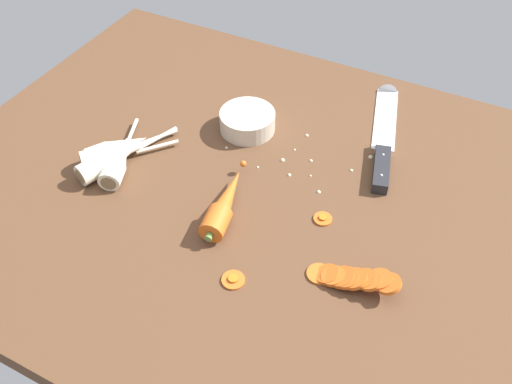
{
  "coord_description": "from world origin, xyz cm",
  "views": [
    {
      "loc": [
        31.28,
        -63.19,
        71.62
      ],
      "look_at": [
        0.0,
        -2.0,
        1.5
      ],
      "focal_mm": 39.44,
      "sensor_mm": 36.0,
      "label": 1
    }
  ],
  "objects_px": {
    "parsnip_mid_right": "(117,148)",
    "carrot_slice_stack": "(352,278)",
    "parsnip_mid_left": "(118,160)",
    "carrot_slice_stray_mid": "(323,218)",
    "chefs_knife": "(385,130)",
    "prep_bowl": "(247,121)",
    "parsnip_front": "(113,159)",
    "carrot_slice_stray_near": "(233,279)",
    "whole_carrot": "(224,204)",
    "parsnip_back": "(114,154)"
  },
  "relations": [
    {
      "from": "parsnip_mid_left",
      "to": "carrot_slice_stray_mid",
      "type": "distance_m",
      "value": 0.39
    },
    {
      "from": "chefs_knife",
      "to": "parsnip_mid_left",
      "type": "xyz_separation_m",
      "value": [
        -0.41,
        -0.32,
        0.01
      ]
    },
    {
      "from": "parsnip_front",
      "to": "chefs_knife",
      "type": "bearing_deg",
      "value": 38.05
    },
    {
      "from": "parsnip_mid_right",
      "to": "parsnip_front",
      "type": "bearing_deg",
      "value": -69.24
    },
    {
      "from": "parsnip_back",
      "to": "carrot_slice_stray_mid",
      "type": "xyz_separation_m",
      "value": [
        0.4,
        0.04,
        -0.02
      ]
    },
    {
      "from": "chefs_knife",
      "to": "carrot_slice_stray_near",
      "type": "height_order",
      "value": "chefs_knife"
    },
    {
      "from": "prep_bowl",
      "to": "parsnip_front",
      "type": "bearing_deg",
      "value": -128.87
    },
    {
      "from": "parsnip_mid_left",
      "to": "carrot_slice_stray_mid",
      "type": "height_order",
      "value": "parsnip_mid_left"
    },
    {
      "from": "chefs_knife",
      "to": "prep_bowl",
      "type": "relative_size",
      "value": 3.13
    },
    {
      "from": "chefs_knife",
      "to": "carrot_slice_stray_near",
      "type": "relative_size",
      "value": 9.39
    },
    {
      "from": "parsnip_front",
      "to": "carrot_slice_stray_near",
      "type": "xyz_separation_m",
      "value": [
        0.32,
        -0.13,
        -0.02
      ]
    },
    {
      "from": "parsnip_front",
      "to": "parsnip_back",
      "type": "xyz_separation_m",
      "value": [
        -0.01,
        0.01,
        0.0
      ]
    },
    {
      "from": "parsnip_mid_right",
      "to": "carrot_slice_stack",
      "type": "height_order",
      "value": "parsnip_mid_right"
    },
    {
      "from": "parsnip_mid_right",
      "to": "chefs_knife",
      "type": "bearing_deg",
      "value": 35.06
    },
    {
      "from": "parsnip_front",
      "to": "parsnip_back",
      "type": "relative_size",
      "value": 1.36
    },
    {
      "from": "chefs_knife",
      "to": "parsnip_mid_left",
      "type": "height_order",
      "value": "parsnip_mid_left"
    },
    {
      "from": "parsnip_mid_left",
      "to": "parsnip_back",
      "type": "height_order",
      "value": "same"
    },
    {
      "from": "parsnip_mid_left",
      "to": "carrot_slice_stack",
      "type": "relative_size",
      "value": 1.31
    },
    {
      "from": "parsnip_front",
      "to": "carrot_slice_stray_mid",
      "type": "bearing_deg",
      "value": 7.73
    },
    {
      "from": "chefs_knife",
      "to": "whole_carrot",
      "type": "xyz_separation_m",
      "value": [
        -0.18,
        -0.33,
        0.01
      ]
    },
    {
      "from": "whole_carrot",
      "to": "parsnip_front",
      "type": "distance_m",
      "value": 0.24
    },
    {
      "from": "carrot_slice_stray_mid",
      "to": "prep_bowl",
      "type": "relative_size",
      "value": 0.29
    },
    {
      "from": "chefs_knife",
      "to": "carrot_slice_stray_near",
      "type": "distance_m",
      "value": 0.46
    },
    {
      "from": "chefs_knife",
      "to": "carrot_slice_stray_near",
      "type": "xyz_separation_m",
      "value": [
        -0.1,
        -0.45,
        -0.0
      ]
    },
    {
      "from": "parsnip_mid_left",
      "to": "prep_bowl",
      "type": "height_order",
      "value": "same"
    },
    {
      "from": "parsnip_front",
      "to": "prep_bowl",
      "type": "relative_size",
      "value": 1.92
    },
    {
      "from": "carrot_slice_stack",
      "to": "carrot_slice_stray_near",
      "type": "relative_size",
      "value": 3.92
    },
    {
      "from": "chefs_knife",
      "to": "parsnip_mid_right",
      "type": "distance_m",
      "value": 0.52
    },
    {
      "from": "chefs_knife",
      "to": "carrot_slice_stack",
      "type": "height_order",
      "value": "carrot_slice_stack"
    },
    {
      "from": "whole_carrot",
      "to": "carrot_slice_stray_near",
      "type": "height_order",
      "value": "whole_carrot"
    },
    {
      "from": "parsnip_mid_right",
      "to": "carrot_slice_stack",
      "type": "bearing_deg",
      "value": -8.66
    },
    {
      "from": "parsnip_back",
      "to": "carrot_slice_stray_near",
      "type": "bearing_deg",
      "value": -22.7
    },
    {
      "from": "whole_carrot",
      "to": "prep_bowl",
      "type": "bearing_deg",
      "value": 107.82
    },
    {
      "from": "carrot_slice_stray_mid",
      "to": "chefs_knife",
      "type": "bearing_deg",
      "value": 85.77
    },
    {
      "from": "parsnip_front",
      "to": "parsnip_mid_left",
      "type": "distance_m",
      "value": 0.01
    },
    {
      "from": "parsnip_back",
      "to": "carrot_slice_stray_mid",
      "type": "height_order",
      "value": "parsnip_back"
    },
    {
      "from": "carrot_slice_stray_mid",
      "to": "prep_bowl",
      "type": "bearing_deg",
      "value": 145.37
    },
    {
      "from": "prep_bowl",
      "to": "parsnip_back",
      "type": "bearing_deg",
      "value": -131.41
    },
    {
      "from": "whole_carrot",
      "to": "carrot_slice_stray_near",
      "type": "xyz_separation_m",
      "value": [
        0.08,
        -0.12,
        -0.02
      ]
    },
    {
      "from": "carrot_slice_stray_near",
      "to": "prep_bowl",
      "type": "distance_m",
      "value": 0.37
    },
    {
      "from": "parsnip_mid_left",
      "to": "carrot_slice_stray_mid",
      "type": "xyz_separation_m",
      "value": [
        0.39,
        0.05,
        -0.02
      ]
    },
    {
      "from": "carrot_slice_stray_mid",
      "to": "parsnip_mid_right",
      "type": "bearing_deg",
      "value": -176.17
    },
    {
      "from": "parsnip_back",
      "to": "parsnip_mid_right",
      "type": "bearing_deg",
      "value": 102.81
    },
    {
      "from": "carrot_slice_stack",
      "to": "carrot_slice_stray_near",
      "type": "height_order",
      "value": "carrot_slice_stack"
    },
    {
      "from": "parsnip_front",
      "to": "parsnip_mid_right",
      "type": "height_order",
      "value": "same"
    },
    {
      "from": "chefs_knife",
      "to": "prep_bowl",
      "type": "distance_m",
      "value": 0.27
    },
    {
      "from": "carrot_slice_stack",
      "to": "whole_carrot",
      "type": "bearing_deg",
      "value": 170.55
    },
    {
      "from": "parsnip_mid_left",
      "to": "prep_bowl",
      "type": "distance_m",
      "value": 0.26
    },
    {
      "from": "carrot_slice_stack",
      "to": "chefs_knife",
      "type": "bearing_deg",
      "value": 100.34
    },
    {
      "from": "chefs_knife",
      "to": "whole_carrot",
      "type": "height_order",
      "value": "whole_carrot"
    }
  ]
}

